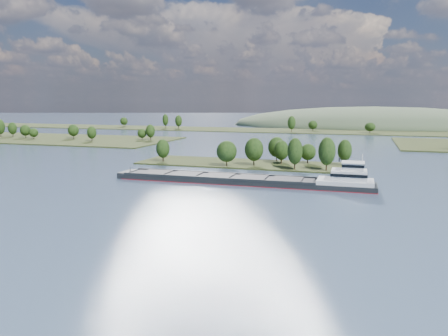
% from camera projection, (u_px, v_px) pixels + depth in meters
% --- Properties ---
extents(ground, '(1800.00, 1800.00, 0.00)m').
position_uv_depth(ground, '(201.00, 190.00, 141.47)').
color(ground, '#35475D').
rests_on(ground, ground).
extents(tree_island, '(100.00, 30.83, 14.86)m').
position_uv_depth(tree_island, '(262.00, 156.00, 193.96)').
color(tree_island, '#283115').
rests_on(tree_island, ground).
extents(back_shoreline, '(900.00, 60.00, 15.63)m').
position_uv_depth(back_shoreline, '(318.00, 131.00, 401.74)').
color(back_shoreline, '#283115').
rests_on(back_shoreline, ground).
extents(hill_west, '(320.00, 160.00, 44.00)m').
position_uv_depth(hill_west, '(374.00, 127.00, 481.11)').
color(hill_west, '#425238').
rests_on(hill_west, ground).
extents(cargo_barge, '(92.07, 12.50, 12.43)m').
position_uv_depth(cargo_barge, '(258.00, 180.00, 151.56)').
color(cargo_barge, black).
rests_on(cargo_barge, ground).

